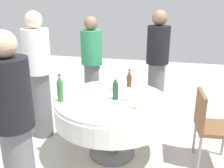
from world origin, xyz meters
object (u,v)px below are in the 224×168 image
object	(u,v)px
plate_front	(81,102)
person_outer	(157,64)
wine_glass_rear	(93,86)
wine_glass_inner	(82,87)
plate_right	(147,95)
bottle_dark_green_near	(115,89)
person_near	(39,74)
person_north	(92,64)
bottle_brown_inner	(129,81)
bottle_clear_north	(144,79)
dining_table	(112,110)
bottle_clear_left	(101,75)
wine_glass_left	(128,91)
person_inner	(14,124)
plate_mid	(112,90)
bottle_clear_rear	(105,75)
bottle_green_outer	(60,89)
chair_left	(208,122)
plate_east	(135,107)

from	to	relation	value
plate_front	person_outer	xyz separation A→B (m)	(-1.37, 0.74, 0.14)
wine_glass_rear	plate_front	bearing A→B (deg)	-11.44
wine_glass_inner	plate_right	world-z (taller)	wine_glass_inner
bottle_dark_green_near	person_near	xyz separation A→B (m)	(-0.23, -1.08, 0.03)
person_north	person_outer	distance (m)	1.05
bottle_brown_inner	person_north	distance (m)	1.18
person_near	bottle_clear_north	bearing A→B (deg)	-67.87
dining_table	plate_front	xyz separation A→B (m)	(0.20, -0.31, 0.16)
bottle_brown_inner	plate_right	xyz separation A→B (m)	(0.08, 0.24, -0.12)
bottle_clear_left	plate_front	world-z (taller)	bottle_clear_left
bottle_clear_left	person_near	xyz separation A→B (m)	(0.25, -0.78, 0.02)
dining_table	person_north	bearing A→B (deg)	-152.05
plate_front	person_outer	bearing A→B (deg)	151.73
person_near	bottle_dark_green_near	bearing A→B (deg)	-90.27
wine_glass_left	person_north	bearing A→B (deg)	-145.73
wine_glass_inner	person_inner	distance (m)	1.05
dining_table	person_inner	distance (m)	1.20
wine_glass_rear	plate_mid	size ratio (longest dim) A/B	0.65
plate_mid	person_north	distance (m)	1.08
dining_table	wine_glass_left	distance (m)	0.32
wine_glass_left	plate_front	world-z (taller)	wine_glass_left
person_north	plate_mid	bearing A→B (deg)	-87.00
bottle_clear_north	wine_glass_left	size ratio (longest dim) A/B	1.69
person_outer	bottle_brown_inner	bearing A→B (deg)	-87.06
plate_front	person_outer	world-z (taller)	person_outer
bottle_brown_inner	bottle_clear_north	bearing A→B (deg)	140.32
wine_glass_rear	person_near	size ratio (longest dim) A/B	0.09
bottle_clear_left	plate_right	bearing A→B (deg)	66.95
bottle_dark_green_near	bottle_clear_left	distance (m)	0.57
bottle_clear_north	bottle_brown_inner	size ratio (longest dim) A/B	0.89
bottle_clear_north	person_inner	xyz separation A→B (m)	(1.47, -0.91, -0.01)
bottle_clear_north	bottle_clear_rear	size ratio (longest dim) A/B	0.79
bottle_clear_left	plate_right	world-z (taller)	bottle_clear_left
bottle_clear_left	person_north	distance (m)	0.78
bottle_green_outer	dining_table	bearing A→B (deg)	111.89
wine_glass_rear	wine_glass_left	distance (m)	0.46
wine_glass_rear	plate_right	xyz separation A→B (m)	(-0.11, 0.64, -0.10)
bottle_clear_north	bottle_clear_left	size ratio (longest dim) A/B	0.89
dining_table	bottle_clear_north	world-z (taller)	bottle_clear_north
bottle_clear_left	person_inner	bearing A→B (deg)	-12.79
plate_mid	person_north	size ratio (longest dim) A/B	0.14
plate_right	plate_front	xyz separation A→B (m)	(0.39, -0.70, 0.00)
bottle_brown_inner	chair_left	size ratio (longest dim) A/B	0.32
bottle_clear_left	wine_glass_inner	size ratio (longest dim) A/B	1.93
bottle_clear_rear	wine_glass_rear	xyz separation A→B (m)	(0.30, -0.07, -0.05)
person_outer	plate_east	bearing A→B (deg)	-75.08
bottle_green_outer	plate_front	world-z (taller)	bottle_green_outer
plate_front	person_outer	size ratio (longest dim) A/B	0.15
bottle_clear_rear	bottle_clear_north	bearing A→B (deg)	99.64
plate_front	person_inner	distance (m)	0.86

